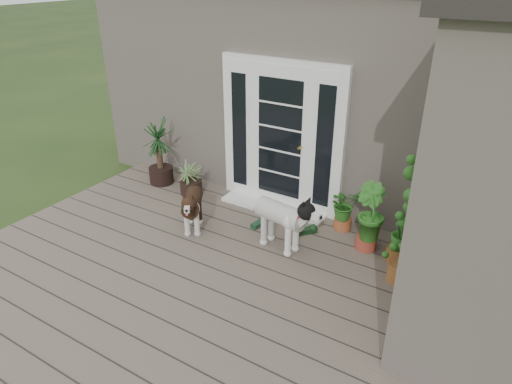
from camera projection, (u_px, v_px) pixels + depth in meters
The scene contains 14 objects.
deck at pixel (202, 289), 5.20m from camera, with size 6.20×4.60×0.12m, color #6B5B4C.
house_main at pixel (349, 84), 7.77m from camera, with size 7.40×4.00×3.10m, color #665E54.
door_unit at pixel (281, 136), 6.46m from camera, with size 1.90×0.14×2.15m, color white.
door_step at pixel (273, 207), 6.78m from camera, with size 1.60×0.40×0.05m, color white.
brindle_dog at pixel (193, 209), 6.14m from camera, with size 0.31×0.73×0.61m, color #331F12, non-canonical shape.
white_dog at pixel (280, 223), 5.71m from camera, with size 0.37×0.87×0.72m, color white, non-canonical shape.
spider_plant at pixel (190, 176), 7.10m from camera, with size 0.57×0.57×0.61m, color #7A8C56, non-canonical shape.
yucca at pixel (159, 152), 7.36m from camera, with size 0.74×0.74×1.08m, color black, non-canonical shape.
herb_a at pixel (344, 212), 6.17m from camera, with size 0.40×0.40×0.51m, color #1B5F1F.
herb_b at pixel (368, 225), 5.71m from camera, with size 0.44×0.44×0.67m, color #164F18.
herb_c at pixel (400, 243), 5.51m from camera, with size 0.31×0.31×0.48m, color #18541A.
sapling at pixel (411, 218), 4.88m from camera, with size 0.49×0.49×1.65m, color #285B1A, non-canonical shape.
clog_left at pixel (259, 223), 6.32m from camera, with size 0.13×0.28×0.09m, color #16371E, non-canonical shape.
clog_right at pixel (307, 230), 6.16m from camera, with size 0.14×0.31×0.09m, color black, non-canonical shape.
Camera 1 is at (2.69, -2.82, 3.39)m, focal length 31.99 mm.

